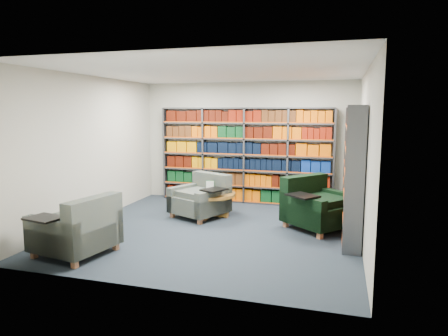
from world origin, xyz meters
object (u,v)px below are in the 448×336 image
(chair_teal_left, at_px, (203,199))
(chair_green_right, at_px, (315,207))
(coffee_table, at_px, (210,198))
(chair_teal_front, at_px, (80,231))

(chair_teal_left, relative_size, chair_green_right, 0.88)
(chair_teal_left, height_order, chair_green_right, chair_green_right)
(chair_teal_left, distance_m, coffee_table, 0.16)
(chair_teal_left, height_order, coffee_table, chair_teal_left)
(chair_green_right, relative_size, coffee_table, 1.40)
(chair_teal_front, bearing_deg, coffee_table, 66.29)
(chair_green_right, bearing_deg, chair_teal_left, 175.02)
(coffee_table, bearing_deg, chair_green_right, -5.55)
(chair_green_right, xyz_separation_m, coffee_table, (-2.10, 0.20, 0.01))
(chair_teal_left, relative_size, chair_teal_front, 1.01)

